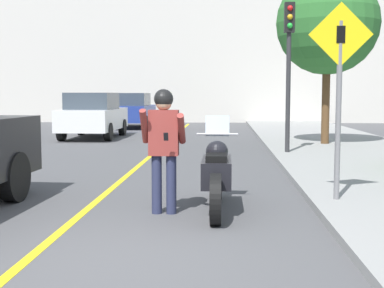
{
  "coord_description": "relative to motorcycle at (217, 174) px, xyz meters",
  "views": [
    {
      "loc": [
        1.34,
        -5.18,
        1.63
      ],
      "look_at": [
        0.88,
        2.42,
        0.92
      ],
      "focal_mm": 50.0,
      "sensor_mm": 36.0,
      "label": 1
    }
  ],
  "objects": [
    {
      "name": "person_biker",
      "position": [
        -0.72,
        -0.25,
        0.53
      ],
      "size": [
        0.59,
        0.47,
        1.7
      ],
      "color": "#282D4C",
      "rests_on": "ground"
    },
    {
      "name": "parked_car_blue",
      "position": [
        -4.38,
        18.32,
        0.34
      ],
      "size": [
        1.88,
        4.2,
        1.68
      ],
      "color": "black",
      "rests_on": "ground"
    },
    {
      "name": "motorcycle",
      "position": [
        0.0,
        0.0,
        0.0
      ],
      "size": [
        0.62,
        2.32,
        1.31
      ],
      "color": "black",
      "rests_on": "ground"
    },
    {
      "name": "traffic_light",
      "position": [
        1.77,
        6.69,
        2.28
      ],
      "size": [
        0.26,
        0.3,
        3.86
      ],
      "color": "#2D2D30",
      "rests_on": "sidewalk_curb"
    },
    {
      "name": "street_tree",
      "position": [
        3.21,
        9.19,
        3.23
      ],
      "size": [
        3.09,
        3.09,
        5.19
      ],
      "color": "brown",
      "rests_on": "sidewalk_curb"
    },
    {
      "name": "ground_plane",
      "position": [
        -1.24,
        -2.23,
        -0.51
      ],
      "size": [
        80.0,
        80.0,
        0.0
      ],
      "primitive_type": "plane",
      "color": "#4C4C4F"
    },
    {
      "name": "crossing_sign",
      "position": [
        1.73,
        0.34,
        1.29
      ],
      "size": [
        0.91,
        0.08,
        2.81
      ],
      "color": "slate",
      "rests_on": "sidewalk_curb"
    },
    {
      "name": "parked_car_white",
      "position": [
        -4.75,
        12.16,
        0.34
      ],
      "size": [
        1.88,
        4.2,
        1.68
      ],
      "color": "black",
      "rests_on": "ground"
    },
    {
      "name": "building_backdrop",
      "position": [
        -1.24,
        23.77,
        3.86
      ],
      "size": [
        28.0,
        1.2,
        8.74
      ],
      "color": "beige",
      "rests_on": "ground"
    },
    {
      "name": "road_center_line",
      "position": [
        -1.84,
        3.77,
        -0.51
      ],
      "size": [
        0.12,
        36.0,
        0.01
      ],
      "color": "yellow",
      "rests_on": "ground"
    }
  ]
}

